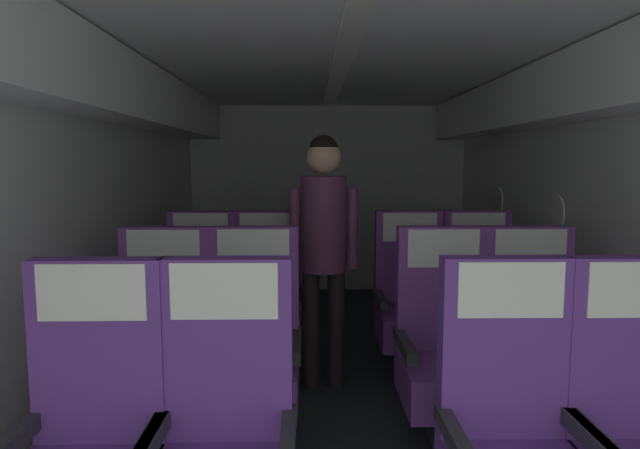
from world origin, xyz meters
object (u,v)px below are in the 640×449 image
at_px(seat_b_left_aisle, 253,352).
at_px(flight_attendant, 324,234).
at_px(seat_c_left_window, 200,306).
at_px(seat_c_right_window, 411,305).
at_px(seat_b_left_window, 162,354).
at_px(seat_a_left_aisle, 223,449).
at_px(seat_c_right_aisle, 480,305).
at_px(seat_a_right_window, 515,446).
at_px(seat_c_left_aisle, 267,305).
at_px(seat_b_right_aisle, 534,352).
at_px(seat_b_right_window, 445,352).

relative_size(seat_b_left_aisle, flight_attendant, 0.68).
xyz_separation_m(seat_c_left_window, seat_c_right_window, (1.45, 0.00, 0.00)).
bearing_deg(seat_b_left_window, seat_c_right_window, 32.86).
bearing_deg(seat_c_right_window, seat_c_left_window, -179.87).
relative_size(seat_a_left_aisle, seat_c_left_window, 1.00).
height_order(seat_c_right_aisle, flight_attendant, flight_attendant).
relative_size(seat_a_right_window, seat_c_left_aisle, 1.00).
height_order(seat_a_right_window, seat_c_left_window, same).
height_order(seat_a_right_window, seat_b_right_aisle, same).
bearing_deg(seat_a_left_aisle, seat_c_right_aisle, 51.91).
relative_size(seat_a_left_aisle, seat_b_left_window, 1.00).
xyz_separation_m(seat_a_right_window, flight_attendant, (-0.62, 1.60, 0.53)).
relative_size(seat_a_right_window, seat_b_left_window, 1.00).
relative_size(seat_b_left_aisle, seat_c_left_window, 1.00).
bearing_deg(seat_c_left_window, seat_b_left_aisle, -63.70).
relative_size(seat_b_right_window, seat_c_right_aisle, 1.00).
height_order(seat_b_right_aisle, seat_c_left_window, same).
height_order(seat_c_right_window, flight_attendant, flight_attendant).
bearing_deg(seat_b_right_aisle, seat_a_right_window, -115.76).
xyz_separation_m(seat_c_left_window, seat_c_left_aisle, (0.46, 0.01, 0.00)).
height_order(seat_c_left_aisle, seat_c_right_aisle, same).
distance_m(seat_b_right_window, seat_c_right_window, 0.95).
xyz_separation_m(seat_a_left_aisle, seat_c_right_aisle, (1.47, 1.88, 0.00)).
xyz_separation_m(seat_b_right_aisle, seat_c_left_aisle, (-1.46, 0.96, 0.00)).
relative_size(seat_b_left_window, seat_b_left_aisle, 1.00).
bearing_deg(seat_c_left_window, flight_attendant, -18.84).
height_order(seat_a_left_aisle, seat_c_right_window, same).
bearing_deg(seat_c_left_aisle, flight_attendant, -37.74).
height_order(seat_c_left_aisle, seat_c_right_window, same).
xyz_separation_m(seat_a_left_aisle, seat_b_left_aisle, (0.00, 0.96, 0.00)).
distance_m(seat_a_right_window, seat_c_left_window, 2.39).
bearing_deg(seat_c_left_window, seat_b_right_aisle, -26.39).
height_order(seat_b_right_aisle, seat_c_right_aisle, same).
distance_m(seat_a_right_window, seat_c_right_aisle, 1.94).
bearing_deg(flight_attendant, seat_b_right_window, 154.12).
height_order(seat_b_left_window, seat_b_left_aisle, same).
relative_size(seat_c_right_window, flight_attendant, 0.68).
xyz_separation_m(seat_a_left_aisle, seat_b_right_window, (1.00, 0.94, 0.00)).
bearing_deg(seat_a_left_aisle, seat_c_left_aisle, 89.94).
relative_size(seat_c_left_window, seat_c_right_aisle, 1.00).
distance_m(seat_b_left_window, seat_c_left_window, 0.94).
bearing_deg(seat_c_left_aisle, seat_c_right_aisle, -0.62).
bearing_deg(seat_c_right_window, seat_a_left_aisle, -117.88).
relative_size(seat_b_right_aisle, flight_attendant, 0.68).
xyz_separation_m(seat_a_right_window, seat_b_right_aisle, (0.45, 0.94, 0.00)).
relative_size(seat_a_right_window, seat_c_right_aisle, 1.00).
relative_size(seat_b_left_window, seat_c_left_aisle, 1.00).
bearing_deg(seat_a_left_aisle, seat_a_right_window, -0.10).
relative_size(seat_b_right_window, flight_attendant, 0.68).
xyz_separation_m(seat_b_left_window, seat_b_right_window, (1.46, -0.01, 0.00)).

